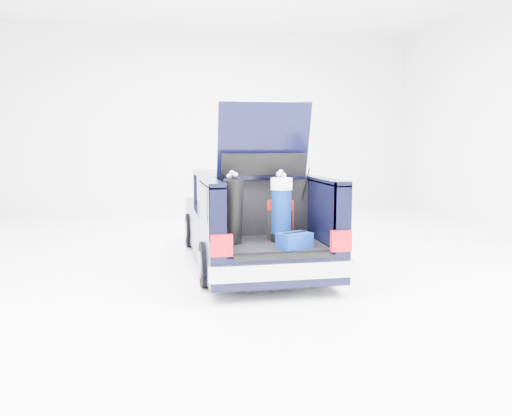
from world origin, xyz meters
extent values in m
plane|color=white|center=(0.00, 0.00, 0.00)|extent=(14.00, 14.00, 0.00)
cube|color=black|center=(0.00, 0.65, 0.50)|extent=(1.75, 3.00, 0.70)
cube|color=black|center=(0.00, 2.22, 0.40)|extent=(1.70, 0.30, 0.50)
cube|color=#A8A8AF|center=(0.00, 2.36, 0.33)|extent=(1.72, 0.10, 0.22)
cube|color=black|center=(0.00, 0.15, 1.12)|extent=(1.55, 1.95, 0.54)
cube|color=black|center=(0.00, 0.15, 1.41)|extent=(1.62, 2.05, 0.06)
cube|color=black|center=(0.00, -1.50, 0.35)|extent=(1.75, 1.30, 0.40)
cube|color=black|center=(0.00, -1.48, 0.57)|extent=(1.32, 1.18, 0.05)
cube|color=black|center=(-0.78, -1.50, 0.97)|extent=(0.20, 1.30, 0.85)
cube|color=black|center=(0.78, -1.50, 0.97)|extent=(0.20, 1.30, 0.85)
cube|color=black|center=(-0.78, -1.50, 1.41)|extent=(0.20, 1.30, 0.06)
cube|color=black|center=(0.78, -1.50, 1.41)|extent=(0.20, 1.30, 0.06)
cube|color=black|center=(0.00, -0.88, 0.97)|extent=(1.36, 0.08, 0.84)
cube|color=#A8A8AF|center=(0.00, -2.18, 0.38)|extent=(1.80, 0.12, 0.20)
cube|color=#A4070F|center=(-0.74, -2.15, 0.72)|extent=(0.26, 0.07, 0.26)
cube|color=#A4070F|center=(0.74, -2.15, 0.72)|extent=(0.26, 0.07, 0.26)
cube|color=black|center=(0.00, -2.15, 0.56)|extent=(1.20, 0.06, 0.06)
cube|color=black|center=(0.00, -1.05, 1.96)|extent=(1.28, 0.33, 1.03)
cube|color=black|center=(0.00, -1.01, 2.10)|extent=(0.95, 0.17, 0.54)
cylinder|color=black|center=(-0.82, 1.45, 0.31)|extent=(0.20, 0.62, 0.62)
cylinder|color=slate|center=(-0.82, 1.45, 0.31)|extent=(0.23, 0.36, 0.36)
cylinder|color=black|center=(0.82, 1.45, 0.31)|extent=(0.20, 0.62, 0.62)
cylinder|color=slate|center=(0.82, 1.45, 0.31)|extent=(0.23, 0.36, 0.36)
cylinder|color=black|center=(-0.82, -1.35, 0.31)|extent=(0.20, 0.62, 0.62)
cylinder|color=slate|center=(-0.82, -1.35, 0.31)|extent=(0.23, 0.36, 0.36)
cylinder|color=black|center=(0.82, -1.35, 0.31)|extent=(0.20, 0.62, 0.62)
cylinder|color=slate|center=(0.82, -1.35, 0.31)|extent=(0.23, 0.36, 0.36)
cube|color=#7D0B04|center=(0.19, -1.29, 0.87)|extent=(0.39, 0.32, 0.53)
cube|color=black|center=(0.19, -1.29, 1.15)|extent=(0.22, 0.12, 0.03)
cube|color=black|center=(0.19, -1.39, 0.81)|extent=(0.33, 0.14, 0.41)
cylinder|color=black|center=(-0.50, -1.47, 1.02)|extent=(0.36, 0.40, 0.87)
cube|color=white|center=(-0.50, -1.36, 1.05)|extent=(0.10, 0.05, 0.30)
sphere|color=#99999E|center=(-0.54, -1.45, 1.49)|extent=(0.07, 0.07, 0.07)
sphere|color=#99999E|center=(-0.47, -1.50, 1.51)|extent=(0.07, 0.07, 0.07)
cylinder|color=black|center=(0.16, -1.42, 0.66)|extent=(0.36, 0.36, 0.11)
cylinder|color=navy|center=(0.16, -1.42, 1.01)|extent=(0.33, 0.33, 0.61)
cylinder|color=white|center=(0.16, -1.42, 1.37)|extent=(0.36, 0.36, 0.15)
sphere|color=#99999E|center=(0.20, -1.40, 1.49)|extent=(0.07, 0.07, 0.07)
sphere|color=#99999E|center=(0.16, -1.37, 1.53)|extent=(0.07, 0.07, 0.07)
cube|color=navy|center=(0.22, -1.90, 0.70)|extent=(0.48, 0.40, 0.19)
cylinder|color=black|center=(0.22, -1.90, 0.80)|extent=(0.33, 0.16, 0.02)
camera|label=1|loc=(-1.56, -8.37, 1.95)|focal=38.00mm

